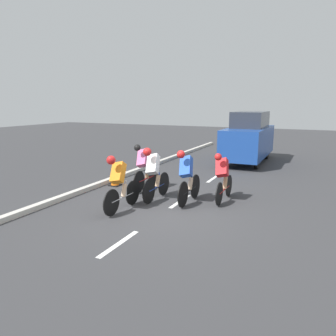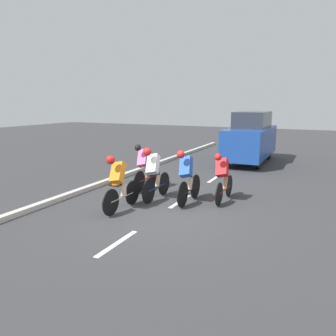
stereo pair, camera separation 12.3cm
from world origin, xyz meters
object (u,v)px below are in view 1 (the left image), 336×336
(cyclist_white, at_px, (154,172))
(support_car, at_px, (249,138))
(cyclist_blue, at_px, (187,175))
(cyclist_red, at_px, (223,176))
(cyclist_orange, at_px, (119,181))
(traffic_cone, at_px, (115,179))
(cyclist_pink, at_px, (144,166))

(cyclist_white, distance_m, support_car, 7.50)
(cyclist_blue, bearing_deg, cyclist_red, -144.99)
(cyclist_orange, bearing_deg, cyclist_white, -105.69)
(support_car, height_order, traffic_cone, support_car)
(support_car, bearing_deg, traffic_cone, 63.57)
(cyclist_pink, distance_m, traffic_cone, 1.28)
(cyclist_blue, height_order, support_car, support_car)
(cyclist_orange, distance_m, support_car, 8.81)
(cyclist_blue, bearing_deg, cyclist_pink, -23.72)
(cyclist_orange, height_order, cyclist_white, cyclist_white)
(cyclist_white, bearing_deg, cyclist_pink, -47.53)
(cyclist_white, relative_size, support_car, 0.37)
(cyclist_blue, height_order, cyclist_orange, cyclist_blue)
(cyclist_red, relative_size, support_car, 0.37)
(cyclist_pink, relative_size, cyclist_red, 1.00)
(cyclist_blue, bearing_deg, cyclist_orange, 45.40)
(cyclist_pink, xyz_separation_m, cyclist_blue, (-1.83, 0.80, 0.02))
(cyclist_pink, xyz_separation_m, cyclist_orange, (-0.47, 2.17, 0.00))
(cyclist_blue, height_order, traffic_cone, cyclist_blue)
(cyclist_pink, bearing_deg, cyclist_blue, 156.28)
(cyclist_red, height_order, cyclist_white, cyclist_white)
(cyclist_blue, bearing_deg, traffic_cone, -15.22)
(cyclist_red, distance_m, support_car, 6.72)
(traffic_cone, bearing_deg, cyclist_orange, 126.72)
(cyclist_blue, relative_size, cyclist_red, 0.99)
(cyclist_pink, xyz_separation_m, cyclist_white, (-0.83, 0.91, 0.04))
(cyclist_orange, relative_size, cyclist_white, 1.02)
(cyclist_pink, distance_m, cyclist_blue, 1.99)
(cyclist_red, distance_m, cyclist_orange, 2.96)
(cyclist_orange, bearing_deg, cyclist_red, -138.26)
(cyclist_orange, relative_size, traffic_cone, 3.49)
(cyclist_orange, bearing_deg, traffic_cone, -53.28)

